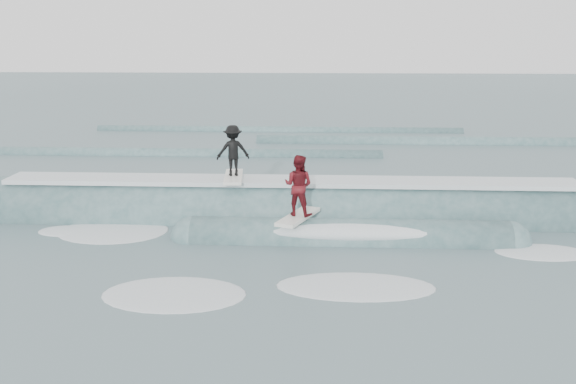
{
  "coord_description": "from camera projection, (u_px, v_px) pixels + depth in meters",
  "views": [
    {
      "loc": [
        0.94,
        -16.23,
        5.75
      ],
      "look_at": [
        0.0,
        2.46,
        1.1
      ],
      "focal_mm": 40.0,
      "sensor_mm": 36.0,
      "label": 1
    }
  ],
  "objects": [
    {
      "name": "breaking_wave",
      "position": [
        298.0,
        220.0,
        20.17
      ],
      "size": [
        23.46,
        3.99,
        2.41
      ],
      "color": "#375B5E",
      "rests_on": "ground"
    },
    {
      "name": "surfer_red",
      "position": [
        298.0,
        189.0,
        18.01
      ],
      "size": [
        1.25,
        2.06,
        1.83
      ],
      "color": "silver",
      "rests_on": "ground"
    },
    {
      "name": "surfer_black",
      "position": [
        233.0,
        153.0,
        20.1
      ],
      "size": [
        1.14,
        2.04,
        1.69
      ],
      "color": "silver",
      "rests_on": "ground"
    },
    {
      "name": "far_swells",
      "position": [
        320.0,
        144.0,
        34.23
      ],
      "size": [
        37.6,
        8.65,
        0.8
      ],
      "color": "#375B5E",
      "rests_on": "ground"
    },
    {
      "name": "whitewater",
      "position": [
        226.0,
        260.0,
        16.71
      ],
      "size": [
        15.53,
        6.84,
        0.1
      ],
      "color": "white",
      "rests_on": "ground"
    },
    {
      "name": "ground",
      "position": [
        283.0,
        254.0,
        17.17
      ],
      "size": [
        160.0,
        160.0,
        0.0
      ],
      "primitive_type": "plane",
      "color": "#3F575C",
      "rests_on": "ground"
    }
  ]
}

